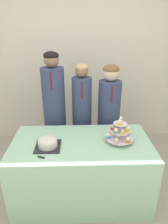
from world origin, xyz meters
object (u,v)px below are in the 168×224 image
Objects in this scene: round_cake at (48,142)px; cake_knife at (45,158)px; student_2 at (108,119)px; student_1 at (82,119)px; cupcake_stand at (120,131)px; student_0 at (55,115)px.

round_cake is 0.20m from cake_knife.
round_cake is at bearing -135.28° from student_2.
student_1 is at bearing -180.00° from student_2.
cupcake_stand is 0.21× the size of student_1.
round_cake is 1.08× the size of cake_knife.
student_0 reaches higher than cake_knife.
student_0 is at bearing 139.73° from cupcake_stand.
student_0 is at bearing 90.28° from round_cake.
round_cake is 0.16× the size of student_0.
student_2 reaches higher than cake_knife.
cake_knife is 0.16× the size of student_2.
student_0 reaches higher than round_cake.
cupcake_stand is at bearing 6.55° from round_cake.
student_0 reaches higher than student_2.
student_2 is (0.72, 0.72, -0.10)m from round_cake.
student_2 reaches higher than round_cake.
cake_knife is 0.15× the size of student_0.
student_0 is at bearing 180.00° from student_2.
student_1 reaches higher than cupcake_stand.
student_0 is 1.11× the size of student_2.
round_cake is at bearing -116.68° from student_1.
student_0 is (-0.74, 0.63, -0.09)m from cupcake_stand.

